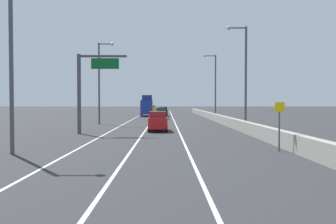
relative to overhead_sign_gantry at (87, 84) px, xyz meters
The scene contains 16 objects.
ground_plane 33.22m from the overhead_sign_gantry, 77.25° to the left, with size 320.00×320.00×0.00m, color #2D2D30.
lane_stripe_left 23.62m from the overhead_sign_gantry, 85.64° to the left, with size 0.16×130.00×0.00m, color silver.
lane_stripe_center 24.13m from the overhead_sign_gantry, 77.16° to the left, with size 0.16×130.00×0.00m, color silver.
lane_stripe_right 25.13m from the overhead_sign_gantry, 69.22° to the left, with size 0.16×130.00×0.00m, color silver.
jersey_barrier_right 17.73m from the overhead_sign_gantry, 27.95° to the left, with size 0.60×120.00×1.10m, color #9E998E.
overhead_sign_gantry is the anchor object (origin of this frame).
speed_advisory_sign 19.02m from the overhead_sign_gantry, 40.32° to the right, with size 0.60×0.11×3.00m.
lamp_post_right_second 16.10m from the overhead_sign_gantry, 13.67° to the left, with size 2.14×0.44×10.94m.
lamp_post_right_third 30.97m from the overhead_sign_gantry, 59.74° to the left, with size 2.14×0.44×10.94m.
lamp_post_left_near 13.28m from the overhead_sign_gantry, 95.40° to the right, with size 2.14×0.44×10.94m.
lamp_post_left_mid 14.51m from the overhead_sign_gantry, 94.99° to the left, with size 2.14×0.44×10.94m.
car_yellow_0 59.77m from the overhead_sign_gantry, 86.14° to the left, with size 1.97×4.61×2.11m.
car_red_1 8.19m from the overhead_sign_gantry, 25.83° to the left, with size 2.11×4.78×2.04m.
car_black_2 41.44m from the overhead_sign_gantry, 80.33° to the left, with size 1.84×4.81×1.98m.
car_green_3 30.91m from the overhead_sign_gantry, 77.66° to the left, with size 2.03×4.14×2.00m.
box_truck 42.11m from the overhead_sign_gantry, 85.25° to the left, with size 2.71×8.84×4.43m.
Camera 1 is at (0.13, -2.05, 3.04)m, focal length 38.56 mm.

